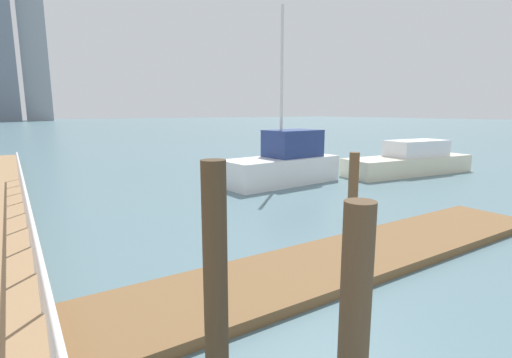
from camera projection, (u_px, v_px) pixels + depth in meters
name	position (u px, v px, depth m)	size (l,w,h in m)	color
ground_plane	(104.00, 181.00, 16.81)	(300.00, 300.00, 0.00)	slate
floating_dock	(351.00, 258.00, 7.73)	(11.61, 2.00, 0.18)	brown
boardwalk_railing	(37.00, 254.00, 4.88)	(0.06, 23.96, 1.08)	white
dock_piling_0	(353.00, 188.00, 10.39)	(0.27, 0.27, 1.95)	brown
dock_piling_2	(216.00, 289.00, 3.77)	(0.24, 0.24, 2.59)	#473826
dock_piling_3	(355.00, 303.00, 3.92)	(0.33, 0.33, 2.17)	brown
moored_boat_1	(410.00, 161.00, 18.60)	(7.11, 2.61, 1.63)	beige
moored_boat_2	(284.00, 163.00, 16.09)	(5.26, 2.33, 7.18)	white
skyline_tower_3	(34.00, 45.00, 119.26)	(7.39, 10.54, 47.04)	#8C939E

